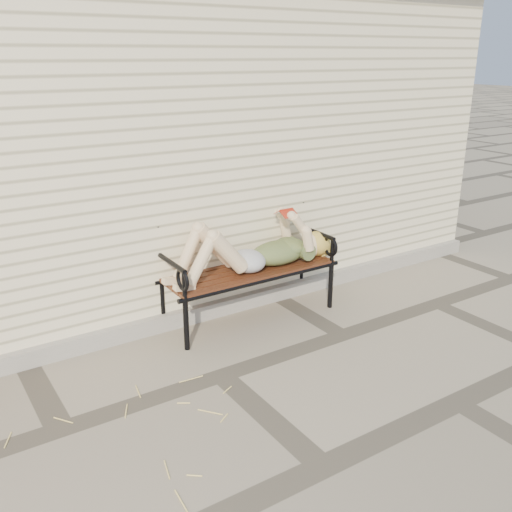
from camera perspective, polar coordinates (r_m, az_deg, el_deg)
ground at (r=4.58m, az=-3.45°, el=-11.84°), size 80.00×80.00×0.00m
house_wall at (r=6.75m, az=-16.71°, el=11.24°), size 8.00×4.00×3.00m
foundation_strip at (r=5.31m, az=-8.70°, el=-6.45°), size 8.00×0.10×0.15m
garden_bench at (r=5.34m, az=-1.27°, el=0.62°), size 1.79×0.71×1.16m
reading_woman at (r=5.23m, az=-0.32°, el=0.63°), size 1.69×0.38×0.53m
straw_scatter at (r=3.66m, az=-16.38°, el=-21.97°), size 2.81×1.76×0.01m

